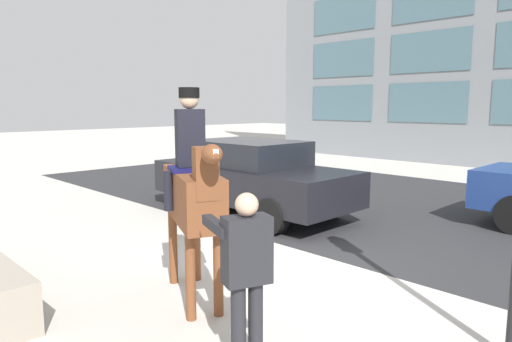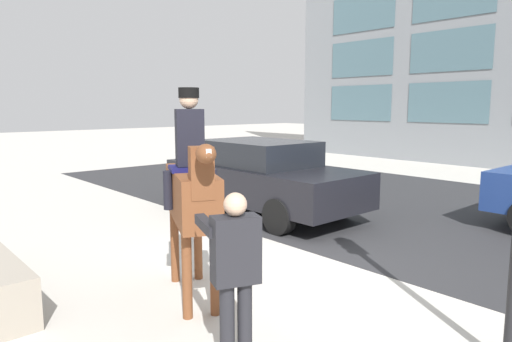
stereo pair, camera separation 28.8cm
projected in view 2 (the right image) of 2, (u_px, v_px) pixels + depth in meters
The scene contains 5 objects.
ground_plane at pixel (297, 263), 6.77m from camera, with size 80.00×80.00×0.00m, color beige.
road_surface at pixel (448, 213), 9.89m from camera, with size 23.28×8.50×0.01m.
mounted_horse_lead at pixel (192, 190), 5.35m from camera, with size 1.86×1.09×2.52m.
pedestrian_bystander at pixel (234, 268), 3.88m from camera, with size 0.91×0.45×1.59m.
street_car_near_lane at pixel (261, 176), 9.80m from camera, with size 4.61×2.00×1.57m.
Camera 2 is at (4.46, -4.78, 2.30)m, focal length 32.00 mm.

